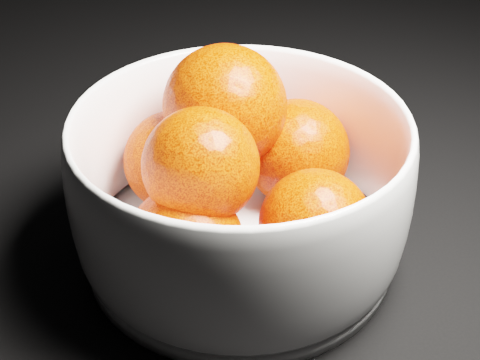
{
  "coord_description": "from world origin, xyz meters",
  "views": [
    {
      "loc": [
        -0.27,
        -0.65,
        0.36
      ],
      "look_at": [
        -0.25,
        -0.25,
        0.07
      ],
      "focal_mm": 50.0,
      "sensor_mm": 36.0,
      "label": 1
    }
  ],
  "objects": [
    {
      "name": "ground",
      "position": [
        0.0,
        0.0,
        0.0
      ],
      "size": [
        3.0,
        3.0,
        0.0
      ],
      "primitive_type": "cube",
      "color": "black",
      "rests_on": "ground"
    },
    {
      "name": "bowl",
      "position": [
        -0.25,
        -0.25,
        0.06
      ],
      "size": [
        0.25,
        0.25,
        0.12
      ],
      "rotation": [
        0.0,
        0.0,
        -0.02
      ],
      "color": "white",
      "rests_on": "ground"
    },
    {
      "name": "orange_pile",
      "position": [
        -0.25,
        -0.24,
        0.07
      ],
      "size": [
        0.18,
        0.19,
        0.14
      ],
      "color": "red",
      "rests_on": "bowl"
    }
  ]
}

